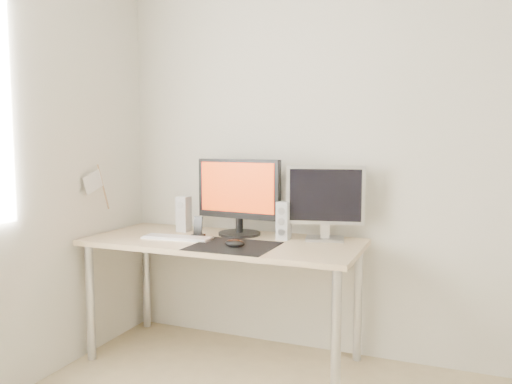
% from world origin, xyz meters
% --- Properties ---
extents(wall_back, '(3.50, 0.00, 3.50)m').
position_xyz_m(wall_back, '(0.00, 1.75, 1.25)').
color(wall_back, silver).
rests_on(wall_back, ground).
extents(mousepad, '(0.45, 0.40, 0.00)m').
position_xyz_m(mousepad, '(-0.80, 1.23, 0.73)').
color(mousepad, black).
rests_on(mousepad, desk).
extents(mouse, '(0.11, 0.07, 0.04)m').
position_xyz_m(mouse, '(-0.78, 1.20, 0.75)').
color(mouse, black).
rests_on(mouse, mousepad).
extents(desk, '(1.60, 0.70, 0.73)m').
position_xyz_m(desk, '(-0.93, 1.38, 0.65)').
color(desk, '#D1B587').
rests_on(desk, ground).
extents(main_monitor, '(0.55, 0.29, 0.47)m').
position_xyz_m(main_monitor, '(-0.90, 1.54, 0.98)').
color(main_monitor, black).
rests_on(main_monitor, desk).
extents(second_monitor, '(0.45, 0.20, 0.43)m').
position_xyz_m(second_monitor, '(-0.37, 1.59, 0.97)').
color(second_monitor, '#ADADAF').
rests_on(second_monitor, desk).
extents(speaker_left, '(0.07, 0.09, 0.22)m').
position_xyz_m(speaker_left, '(-1.28, 1.53, 0.84)').
color(speaker_left, silver).
rests_on(speaker_left, desk).
extents(speaker_right, '(0.07, 0.09, 0.22)m').
position_xyz_m(speaker_right, '(-0.60, 1.52, 0.84)').
color(speaker_right, silver).
rests_on(speaker_right, desk).
extents(keyboard, '(0.43, 0.15, 0.02)m').
position_xyz_m(keyboard, '(-1.19, 1.30, 0.74)').
color(keyboard, silver).
rests_on(keyboard, desk).
extents(phone_dock, '(0.07, 0.06, 0.12)m').
position_xyz_m(phone_dock, '(-1.11, 1.41, 0.77)').
color(phone_dock, black).
rests_on(phone_dock, desk).
extents(pennant, '(0.01, 0.23, 0.29)m').
position_xyz_m(pennant, '(-1.72, 1.24, 1.05)').
color(pennant, '#A57F54').
rests_on(pennant, wall_left).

